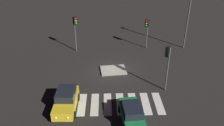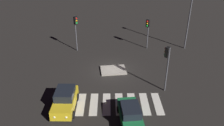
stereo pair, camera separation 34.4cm
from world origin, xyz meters
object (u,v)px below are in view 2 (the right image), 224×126
object	(u,v)px
traffic_light_west	(76,25)
car_yellow	(65,100)
street_lamp	(191,9)
car_green	(130,114)
traffic_light_north	(148,27)
traffic_island	(113,70)
traffic_light_east	(167,58)

from	to	relation	value
traffic_light_west	car_yellow	bearing A→B (deg)	-37.62
street_lamp	traffic_light_west	bearing A→B (deg)	-177.34
car_green	street_lamp	distance (m)	17.54
traffic_light_north	street_lamp	world-z (taller)	street_lamp
traffic_light_west	traffic_island	bearing A→B (deg)	0.88
traffic_light_east	street_lamp	bearing A→B (deg)	-78.83
traffic_island	car_yellow	size ratio (longest dim) A/B	0.74
street_lamp	traffic_light_east	bearing A→B (deg)	-116.74
car_yellow	street_lamp	bearing A→B (deg)	133.43
traffic_light_north	street_lamp	bearing A→B (deg)	128.96
traffic_light_west	car_green	bearing A→B (deg)	-16.49
traffic_light_east	traffic_light_west	bearing A→B (deg)	-6.70
traffic_light_east	street_lamp	xyz separation A→B (m)	(5.07, 10.07, 1.93)
traffic_light_east	traffic_light_north	bearing A→B (deg)	-50.85
traffic_island	car_yellow	world-z (taller)	car_yellow
car_green	traffic_light_east	world-z (taller)	traffic_light_east
traffic_island	traffic_light_north	xyz separation A→B (m)	(4.63, 6.10, 3.01)
car_yellow	traffic_light_north	world-z (taller)	traffic_light_north
car_green	car_yellow	bearing A→B (deg)	66.47
car_yellow	traffic_light_north	size ratio (longest dim) A/B	1.00
car_yellow	traffic_light_east	size ratio (longest dim) A/B	0.89
traffic_island	car_green	bearing A→B (deg)	-81.90
traffic_island	traffic_light_west	size ratio (longest dim) A/B	0.65
traffic_light_west	street_lamp	size ratio (longest dim) A/B	0.59
traffic_island	street_lamp	size ratio (longest dim) A/B	0.38
car_yellow	traffic_island	bearing A→B (deg)	148.31
traffic_light_west	traffic_light_north	bearing A→B (deg)	54.23
traffic_island	traffic_light_west	distance (m)	8.00
car_green	traffic_light_west	world-z (taller)	traffic_light_west
car_yellow	traffic_light_east	distance (m)	9.86
traffic_island	car_yellow	xyz separation A→B (m)	(-4.29, -6.51, 0.77)
car_yellow	traffic_light_north	distance (m)	15.61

